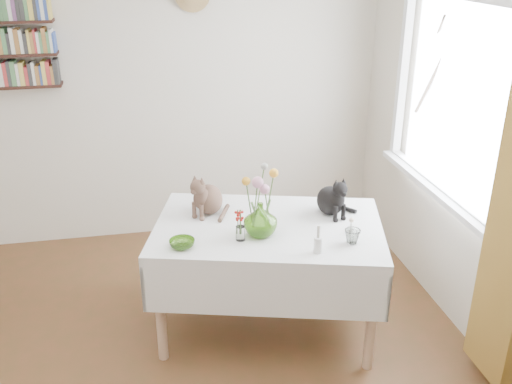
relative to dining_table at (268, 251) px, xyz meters
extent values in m
cube|color=beige|center=(-0.73, 1.59, 0.67)|extent=(4.04, 0.04, 2.54)
cube|color=white|center=(1.24, 0.12, 0.92)|extent=(0.01, 1.40, 1.20)
cube|color=white|center=(1.24, 0.12, 0.29)|extent=(0.06, 1.52, 0.06)
cube|color=white|center=(1.24, 0.85, 0.92)|extent=(0.06, 0.06, 1.20)
cube|color=white|center=(1.21, 0.12, 0.29)|extent=(0.12, 1.50, 0.04)
cube|color=white|center=(0.00, 0.00, 0.16)|extent=(1.63, 1.27, 0.06)
cylinder|color=tan|center=(-0.72, -0.20, -0.23)|extent=(0.06, 0.06, 0.71)
cylinder|color=tan|center=(0.52, -0.54, -0.23)|extent=(0.06, 0.06, 0.71)
cylinder|color=tan|center=(-0.52, 0.54, -0.23)|extent=(0.06, 0.06, 0.71)
cylinder|color=tan|center=(0.72, 0.20, -0.23)|extent=(0.06, 0.06, 0.71)
imported|color=#81BD42|center=(-0.08, -0.12, 0.30)|extent=(0.27, 0.27, 0.21)
imported|color=#81BD42|center=(-0.56, -0.18, 0.21)|extent=(0.16, 0.16, 0.05)
imported|color=white|center=(0.44, -0.33, 0.23)|extent=(0.10, 0.10, 0.09)
cylinder|color=white|center=(0.20, -0.39, 0.24)|extent=(0.05, 0.05, 0.10)
cylinder|color=white|center=(0.20, -0.39, 0.33)|extent=(0.02, 0.02, 0.08)
cylinder|color=white|center=(-0.21, -0.16, 0.23)|extent=(0.06, 0.06, 0.09)
cone|color=white|center=(0.48, -0.19, 0.23)|extent=(0.05, 0.05, 0.07)
sphere|color=beige|center=(0.48, -0.19, 0.27)|extent=(0.03, 0.03, 0.03)
cylinder|color=#4C7233|center=(-0.11, -0.11, 0.39)|extent=(0.01, 0.01, 0.30)
sphere|color=pink|center=(-0.11, -0.11, 0.54)|extent=(0.07, 0.07, 0.07)
cylinder|color=#4C7233|center=(-0.04, -0.14, 0.37)|extent=(0.01, 0.01, 0.26)
sphere|color=pink|center=(-0.04, -0.14, 0.50)|extent=(0.06, 0.06, 0.06)
cylinder|color=#4C7233|center=(-0.02, -0.09, 0.41)|extent=(0.01, 0.01, 0.34)
sphere|color=gold|center=(-0.02, -0.09, 0.58)|extent=(0.06, 0.06, 0.06)
cylinder|color=#4C7233|center=(-0.14, -0.08, 0.39)|extent=(0.01, 0.01, 0.31)
sphere|color=gold|center=(-0.14, -0.08, 0.55)|extent=(0.05, 0.05, 0.05)
cylinder|color=#4C7233|center=(-0.08, -0.07, 0.42)|extent=(0.01, 0.01, 0.37)
sphere|color=#999E93|center=(-0.08, -0.07, 0.61)|extent=(0.04, 0.04, 0.04)
camera|label=1|loc=(-0.70, -3.15, 1.83)|focal=40.00mm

